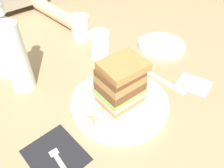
# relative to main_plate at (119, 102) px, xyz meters

# --- Properties ---
(ground_plane) EXTENTS (3.00, 3.00, 0.00)m
(ground_plane) POSITION_rel_main_plate_xyz_m (0.01, 0.02, -0.01)
(ground_plane) COLOR #9E8460
(main_plate) EXTENTS (0.27, 0.27, 0.02)m
(main_plate) POSITION_rel_main_plate_xyz_m (0.00, 0.00, 0.00)
(main_plate) COLOR white
(main_plate) RESTS_ON ground_plane
(sandwich) EXTENTS (0.12, 0.11, 0.13)m
(sandwich) POSITION_rel_main_plate_xyz_m (0.00, -0.00, 0.07)
(sandwich) COLOR #A87A42
(sandwich) RESTS_ON main_plate
(carrot_shred_0) EXTENTS (0.01, 0.03, 0.00)m
(carrot_shred_0) POSITION_rel_main_plate_xyz_m (-0.10, -0.00, 0.01)
(carrot_shred_0) COLOR orange
(carrot_shred_0) RESTS_ON main_plate
(carrot_shred_1) EXTENTS (0.02, 0.01, 0.00)m
(carrot_shred_1) POSITION_rel_main_plate_xyz_m (-0.08, -0.01, 0.01)
(carrot_shred_1) COLOR orange
(carrot_shred_1) RESTS_ON main_plate
(carrot_shred_2) EXTENTS (0.03, 0.03, 0.00)m
(carrot_shred_2) POSITION_rel_main_plate_xyz_m (-0.06, 0.02, 0.01)
(carrot_shred_2) COLOR orange
(carrot_shred_2) RESTS_ON main_plate
(carrot_shred_3) EXTENTS (0.01, 0.03, 0.00)m
(carrot_shred_3) POSITION_rel_main_plate_xyz_m (-0.09, 0.01, 0.01)
(carrot_shred_3) COLOR orange
(carrot_shred_3) RESTS_ON main_plate
(carrot_shred_4) EXTENTS (0.02, 0.01, 0.00)m
(carrot_shred_4) POSITION_rel_main_plate_xyz_m (-0.06, 0.00, 0.01)
(carrot_shred_4) COLOR orange
(carrot_shred_4) RESTS_ON main_plate
(carrot_shred_5) EXTENTS (0.01, 0.02, 0.00)m
(carrot_shred_5) POSITION_rel_main_plate_xyz_m (-0.10, 0.02, 0.01)
(carrot_shred_5) COLOR orange
(carrot_shred_5) RESTS_ON main_plate
(carrot_shred_6) EXTENTS (0.03, 0.02, 0.00)m
(carrot_shred_6) POSITION_rel_main_plate_xyz_m (0.11, -0.01, 0.01)
(carrot_shred_6) COLOR orange
(carrot_shred_6) RESTS_ON main_plate
(carrot_shred_7) EXTENTS (0.01, 0.02, 0.00)m
(carrot_shred_7) POSITION_rel_main_plate_xyz_m (0.08, -0.00, 0.01)
(carrot_shred_7) COLOR orange
(carrot_shred_7) RESTS_ON main_plate
(carrot_shred_8) EXTENTS (0.01, 0.02, 0.00)m
(carrot_shred_8) POSITION_rel_main_plate_xyz_m (0.08, 0.01, 0.01)
(carrot_shred_8) COLOR orange
(carrot_shred_8) RESTS_ON main_plate
(carrot_shred_9) EXTENTS (0.02, 0.03, 0.00)m
(carrot_shred_9) POSITION_rel_main_plate_xyz_m (0.09, 0.00, 0.01)
(carrot_shred_9) COLOR orange
(carrot_shred_9) RESTS_ON main_plate
(carrot_shred_10) EXTENTS (0.01, 0.02, 0.00)m
(carrot_shred_10) POSITION_rel_main_plate_xyz_m (0.08, -0.02, 0.01)
(carrot_shred_10) COLOR orange
(carrot_shred_10) RESTS_ON main_plate
(carrot_shred_11) EXTENTS (0.02, 0.03, 0.00)m
(carrot_shred_11) POSITION_rel_main_plate_xyz_m (0.07, -0.00, 0.01)
(carrot_shred_11) COLOR orange
(carrot_shred_11) RESTS_ON main_plate
(carrot_shred_12) EXTENTS (0.02, 0.03, 0.00)m
(carrot_shred_12) POSITION_rel_main_plate_xyz_m (0.10, 0.00, 0.01)
(carrot_shred_12) COLOR orange
(carrot_shred_12) RESTS_ON main_plate
(napkin_dark) EXTENTS (0.11, 0.13, 0.00)m
(napkin_dark) POSITION_rel_main_plate_xyz_m (-0.22, -0.01, -0.01)
(napkin_dark) COLOR black
(napkin_dark) RESTS_ON ground_plane
(fork) EXTENTS (0.03, 0.17, 0.00)m
(fork) POSITION_rel_main_plate_xyz_m (-0.22, -0.03, -0.00)
(fork) COLOR silver
(fork) RESTS_ON napkin_dark
(knife) EXTENTS (0.02, 0.20, 0.00)m
(knife) POSITION_rel_main_plate_xyz_m (0.17, -0.01, -0.01)
(knife) COLOR silver
(knife) RESTS_ON ground_plane
(juice_glass) EXTENTS (0.07, 0.07, 0.10)m
(juice_glass) POSITION_rel_main_plate_xyz_m (0.12, 0.21, 0.03)
(juice_glass) COLOR white
(juice_glass) RESTS_ON ground_plane
(water_bottle) EXTENTS (0.07, 0.07, 0.26)m
(water_bottle) POSITION_rel_main_plate_xyz_m (-0.15, 0.25, 0.11)
(water_bottle) COLOR silver
(water_bottle) RESTS_ON ground_plane
(empty_tumbler_0) EXTENTS (0.08, 0.08, 0.08)m
(empty_tumbler_0) POSITION_rel_main_plate_xyz_m (-0.15, 0.36, 0.03)
(empty_tumbler_0) COLOR silver
(empty_tumbler_0) RESTS_ON ground_plane
(empty_tumbler_1) EXTENTS (0.07, 0.07, 0.10)m
(empty_tumbler_1) POSITION_rel_main_plate_xyz_m (0.15, 0.36, 0.04)
(empty_tumbler_1) COLOR silver
(empty_tumbler_1) RESTS_ON ground_plane
(side_plate) EXTENTS (0.18, 0.18, 0.02)m
(side_plate) POSITION_rel_main_plate_xyz_m (0.33, 0.10, -0.00)
(side_plate) COLOR white
(side_plate) RESTS_ON ground_plane
(napkin_pink) EXTENTS (0.10, 0.11, 0.00)m
(napkin_pink) POSITION_rel_main_plate_xyz_m (0.23, -0.10, -0.01)
(napkin_pink) COLOR pink
(napkin_pink) RESTS_ON ground_plane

